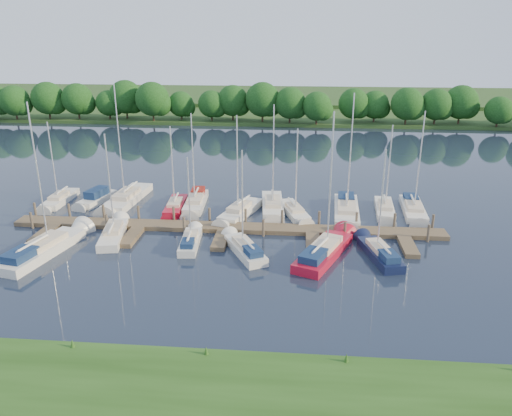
# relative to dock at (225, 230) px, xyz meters

# --- Properties ---
(ground) EXTENTS (260.00, 260.00, 0.00)m
(ground) POSITION_rel_dock_xyz_m (0.00, -7.31, -0.20)
(ground) COLOR #171F2F
(ground) RESTS_ON ground
(near_bank) EXTENTS (90.00, 10.00, 0.50)m
(near_bank) POSITION_rel_dock_xyz_m (0.00, -23.31, 0.05)
(near_bank) COLOR #1F4213
(near_bank) RESTS_ON ground
(dock) EXTENTS (40.00, 6.00, 0.40)m
(dock) POSITION_rel_dock_xyz_m (0.00, 0.00, 0.00)
(dock) COLOR brown
(dock) RESTS_ON ground
(mooring_pilings) EXTENTS (38.24, 2.84, 2.00)m
(mooring_pilings) POSITION_rel_dock_xyz_m (0.00, 1.13, 0.40)
(mooring_pilings) COLOR #473D33
(mooring_pilings) RESTS_ON ground
(far_shore) EXTENTS (180.00, 30.00, 0.60)m
(far_shore) POSITION_rel_dock_xyz_m (0.00, 67.69, 0.10)
(far_shore) COLOR #29471B
(far_shore) RESTS_ON ground
(distant_hill) EXTENTS (220.00, 40.00, 1.40)m
(distant_hill) POSITION_rel_dock_xyz_m (0.00, 92.69, 0.50)
(distant_hill) COLOR #305023
(distant_hill) RESTS_ON ground
(treeline) EXTENTS (145.49, 9.59, 8.15)m
(treeline) POSITION_rel_dock_xyz_m (5.63, 55.02, 3.69)
(treeline) COLOR #38281C
(treeline) RESTS_ON ground
(sailboat_n_0) EXTENTS (1.72, 7.05, 9.10)m
(sailboat_n_0) POSITION_rel_dock_xyz_m (-18.79, 6.57, 0.07)
(sailboat_n_0) COLOR silver
(sailboat_n_0) RESTS_ON ground
(motorboat) EXTENTS (2.81, 5.98, 1.88)m
(motorboat) POSITION_rel_dock_xyz_m (-14.88, 7.03, 0.18)
(motorboat) COLOR silver
(motorboat) RESTS_ON ground
(sailboat_n_2) EXTENTS (3.06, 10.25, 12.88)m
(sailboat_n_2) POSITION_rel_dock_xyz_m (-11.74, 7.27, 0.08)
(sailboat_n_2) COLOR silver
(sailboat_n_2) RESTS_ON ground
(sailboat_n_3) EXTENTS (2.10, 7.09, 9.01)m
(sailboat_n_3) POSITION_rel_dock_xyz_m (-5.95, 5.55, 0.07)
(sailboat_n_3) COLOR #B01027
(sailboat_n_3) RESTS_ON ground
(sailboat_n_4) EXTENTS (2.28, 7.96, 10.25)m
(sailboat_n_4) POSITION_rel_dock_xyz_m (-4.06, 6.74, 0.14)
(sailboat_n_4) COLOR silver
(sailboat_n_4) RESTS_ON ground
(sailboat_n_5) EXTENTS (3.98, 8.13, 10.52)m
(sailboat_n_5) POSITION_rel_dock_xyz_m (0.84, 4.32, 0.08)
(sailboat_n_5) COLOR silver
(sailboat_n_5) RESTS_ON ground
(sailboat_n_6) EXTENTS (2.72, 8.87, 11.17)m
(sailboat_n_6) POSITION_rel_dock_xyz_m (4.06, 6.37, 0.07)
(sailboat_n_6) COLOR silver
(sailboat_n_6) RESTS_ON ground
(sailboat_n_7) EXTENTS (3.49, 7.11, 9.05)m
(sailboat_n_7) POSITION_rel_dock_xyz_m (6.34, 5.08, 0.07)
(sailboat_n_7) COLOR silver
(sailboat_n_7) RESTS_ON ground
(sailboat_n_8) EXTENTS (2.85, 9.97, 12.51)m
(sailboat_n_8) POSITION_rel_dock_xyz_m (11.49, 5.47, 0.12)
(sailboat_n_8) COLOR silver
(sailboat_n_8) RESTS_ON ground
(sailboat_n_9) EXTENTS (2.23, 7.33, 9.37)m
(sailboat_n_9) POSITION_rel_dock_xyz_m (15.39, 6.40, 0.07)
(sailboat_n_9) COLOR silver
(sailboat_n_9) RESTS_ON ground
(sailboat_n_10) EXTENTS (2.53, 8.53, 10.68)m
(sailboat_n_10) POSITION_rel_dock_xyz_m (18.28, 6.65, 0.11)
(sailboat_n_10) COLOR silver
(sailboat_n_10) RESTS_ON ground
(sailboat_s_0) EXTENTS (4.14, 10.21, 12.83)m
(sailboat_s_0) POSITION_rel_dock_xyz_m (-14.16, -5.76, 0.14)
(sailboat_s_0) COLOR silver
(sailboat_s_0) RESTS_ON ground
(sailboat_s_1) EXTENTS (2.90, 7.56, 9.66)m
(sailboat_s_1) POSITION_rel_dock_xyz_m (-9.69, -1.91, 0.08)
(sailboat_s_1) COLOR silver
(sailboat_s_1) RESTS_ON ground
(sailboat_s_2) EXTENTS (1.84, 6.19, 7.99)m
(sailboat_s_2) POSITION_rel_dock_xyz_m (-2.51, -3.05, 0.11)
(sailboat_s_2) COLOR silver
(sailboat_s_2) RESTS_ON ground
(sailboat_s_3) EXTENTS (4.28, 6.71, 9.02)m
(sailboat_s_3) POSITION_rel_dock_xyz_m (2.31, -4.32, 0.12)
(sailboat_s_3) COLOR silver
(sailboat_s_3) RESTS_ON ground
(sailboat_s_4) EXTENTS (5.31, 9.41, 12.15)m
(sailboat_s_4) POSITION_rel_dock_xyz_m (8.93, -4.20, 0.14)
(sailboat_s_4) COLOR #B01027
(sailboat_s_4) RESTS_ON ground
(sailboat_s_5) EXTENTS (3.12, 7.23, 9.31)m
(sailboat_s_5) POSITION_rel_dock_xyz_m (13.30, -4.19, 0.13)
(sailboat_s_5) COLOR #101736
(sailboat_s_5) RESTS_ON ground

